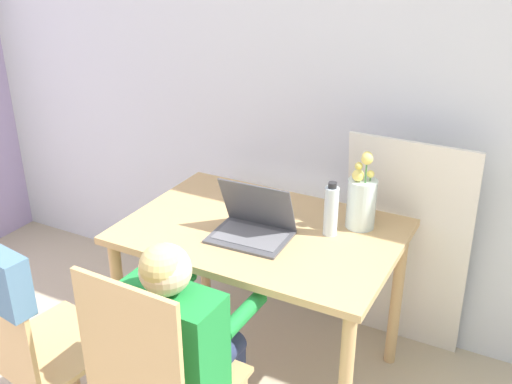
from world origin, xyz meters
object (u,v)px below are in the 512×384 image
chair_spare (16,318)px  laptop (253,224)px  water_bottle (331,210)px  person_seated (180,333)px  flower_vase (362,200)px

chair_spare → laptop: size_ratio=3.04×
laptop → water_bottle: bearing=26.9°
person_seated → laptop: 0.56m
person_seated → water_bottle: (0.26, 0.68, 0.22)m
chair_spare → person_seated: bearing=-149.0°
person_seated → flower_vase: bearing=-111.7°
chair_spare → person_seated: (0.52, 0.22, -0.02)m
chair_spare → person_seated: 0.57m
person_seated → water_bottle: person_seated is taller
chair_spare → water_bottle: size_ratio=4.25×
person_seated → laptop: (-0.01, 0.53, 0.16)m
chair_spare → laptop: chair_spare is taller
person_seated → laptop: size_ratio=3.12×
person_seated → water_bottle: bearing=-109.4°
flower_vase → water_bottle: size_ratio=1.47×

